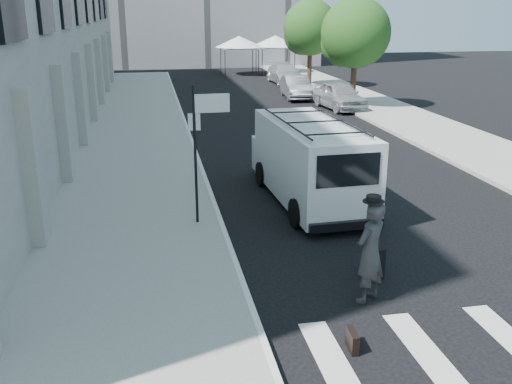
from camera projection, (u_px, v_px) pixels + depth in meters
name	position (u px, v px, depth m)	size (l,w,h in m)	color
ground	(332.00, 273.00, 12.20)	(120.00, 120.00, 0.00)	black
sidewalk_left	(138.00, 129.00, 26.40)	(4.50, 48.00, 0.15)	gray
sidewalk_right	(375.00, 106.00, 32.45)	(4.00, 56.00, 0.15)	gray
sign_pole	(204.00, 126.00, 13.96)	(1.03, 0.07, 3.50)	black
tree_near	(353.00, 36.00, 31.14)	(3.80, 3.83, 6.03)	black
tree_far	(309.00, 30.00, 39.55)	(3.80, 3.83, 6.03)	black
tent_left	(239.00, 42.00, 47.61)	(4.00, 4.00, 3.20)	black
tent_right	(275.00, 41.00, 48.63)	(4.00, 4.00, 3.20)	black
businessman	(370.00, 252.00, 10.75)	(0.73, 0.48, 2.01)	#303032
briefcase	(352.00, 340.00, 9.41)	(0.12, 0.44, 0.34)	black
suitcase	(375.00, 260.00, 12.00)	(0.30, 0.46, 1.26)	black
cargo_van	(309.00, 161.00, 16.46)	(2.41, 6.24, 2.32)	silver
parked_car_a	(339.00, 95.00, 31.79)	(1.79, 4.45, 1.52)	#A2A6AA
parked_car_b	(296.00, 87.00, 35.62)	(1.47, 4.23, 1.39)	#595C61
parked_car_c	(285.00, 74.00, 42.72)	(2.01, 4.95, 1.44)	#A9ADB1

